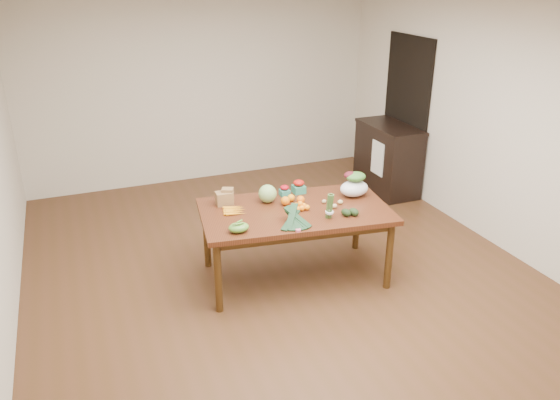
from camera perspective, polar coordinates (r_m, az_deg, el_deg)
name	(u,v)px	position (r m, az deg, el deg)	size (l,w,h in m)	color
floor	(281,272)	(5.70, 0.05, -7.51)	(6.00, 6.00, 0.00)	#52311C
room_walls	(281,147)	(5.14, 0.06, 5.52)	(5.02, 6.02, 2.70)	beige
dining_table	(295,243)	(5.45, 1.54, -4.55)	(1.82, 1.01, 0.75)	#522613
doorway_dark	(405,115)	(7.73, 12.97, 8.70)	(0.02, 1.00, 2.10)	black
cabinet	(388,158)	(7.71, 11.19, 4.31)	(0.52, 1.02, 0.94)	black
dish_towel	(377,158)	(7.44, 10.15, 4.32)	(0.02, 0.28, 0.45)	white
paper_bag	(224,197)	(5.39, -5.84, 0.32)	(0.22, 0.18, 0.16)	brown
cabbage	(268,194)	(5.41, -1.31, 0.67)	(0.18, 0.18, 0.18)	#99B266
strawberry_basket_a	(285,191)	(5.59, 0.48, 0.91)	(0.10, 0.10, 0.09)	#B60C1F
strawberry_basket_b	(299,188)	(5.65, 1.97, 1.30)	(0.12, 0.12, 0.11)	#B71E0C
orange_a	(285,201)	(5.36, 0.57, -0.09)	(0.09, 0.09, 0.09)	orange
orange_b	(291,198)	(5.44, 1.17, 0.22)	(0.08, 0.08, 0.08)	orange
orange_c	(301,200)	(5.39, 2.17, 0.03)	(0.08, 0.08, 0.08)	orange
mandarin_cluster	(300,205)	(5.26, 2.13, -0.54)	(0.18, 0.18, 0.09)	orange
carrots	(235,210)	(5.24, -4.74, -1.07)	(0.22, 0.22, 0.03)	orange
snap_pea_bag	(239,227)	(4.84, -4.34, -2.88)	(0.19, 0.14, 0.08)	#609833
kale_bunch	(295,218)	(4.91, 1.61, -1.94)	(0.32, 0.40, 0.16)	#16321A
asparagus_bundle	(330,206)	(5.06, 5.21, -0.64)	(0.08, 0.08, 0.25)	#5A813B
potato_a	(324,201)	(5.42, 4.63, -0.15)	(0.05, 0.04, 0.04)	tan
potato_b	(335,206)	(5.32, 5.73, -0.63)	(0.05, 0.05, 0.04)	tan
potato_c	(329,200)	(5.46, 5.18, -0.01)	(0.05, 0.04, 0.04)	tan
potato_d	(331,200)	(5.45, 5.31, -0.03)	(0.05, 0.04, 0.04)	tan
potato_e	(340,202)	(5.42, 6.32, -0.21)	(0.05, 0.05, 0.05)	tan
avocado_a	(346,213)	(5.16, 6.92, -1.31)	(0.07, 0.11, 0.07)	black
avocado_b	(354,212)	(5.18, 7.72, -1.25)	(0.07, 0.11, 0.07)	black
salad_bag	(354,185)	(5.59, 7.77, 1.52)	(0.30, 0.23, 0.23)	white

